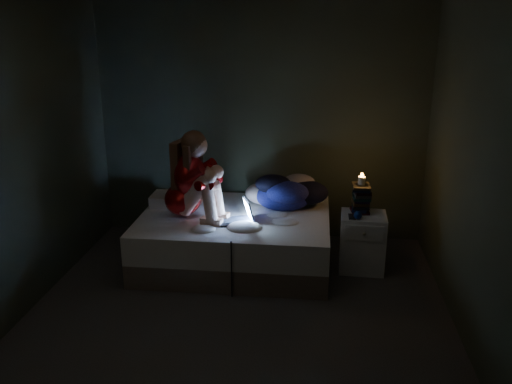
% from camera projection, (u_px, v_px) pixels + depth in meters
% --- Properties ---
extents(floor, '(3.60, 3.80, 0.02)m').
position_uv_depth(floor, '(237.00, 320.00, 4.54)').
color(floor, '#2B2826').
rests_on(floor, ground).
extents(wall_back, '(3.60, 0.02, 2.60)m').
position_uv_depth(wall_back, '(261.00, 123.00, 5.94)').
color(wall_back, '#2C3225').
rests_on(wall_back, ground).
extents(wall_front, '(3.60, 0.02, 2.60)m').
position_uv_depth(wall_front, '(168.00, 290.00, 2.33)').
color(wall_front, '#2C3225').
rests_on(wall_front, ground).
extents(wall_left, '(0.02, 3.80, 2.60)m').
position_uv_depth(wall_left, '(11.00, 163.00, 4.33)').
color(wall_left, '#2C3225').
rests_on(wall_left, ground).
extents(wall_right, '(0.02, 3.80, 2.60)m').
position_uv_depth(wall_right, '(480.00, 178.00, 3.94)').
color(wall_right, '#2C3225').
rests_on(wall_right, ground).
extents(bed, '(1.88, 1.41, 0.52)m').
position_uv_depth(bed, '(235.00, 239.00, 5.52)').
color(bed, silver).
rests_on(bed, ground).
extents(pillow, '(0.43, 0.31, 0.12)m').
position_uv_depth(pillow, '(173.00, 200.00, 5.68)').
color(pillow, white).
rests_on(pillow, bed).
extents(woman, '(0.62, 0.48, 0.89)m').
position_uv_depth(woman, '(182.00, 174.00, 5.23)').
color(woman, '#700505').
rests_on(woman, bed).
extents(laptop, '(0.39, 0.34, 0.23)m').
position_uv_depth(laptop, '(235.00, 211.00, 5.21)').
color(laptop, black).
rests_on(laptop, bed).
extents(clothes_pile, '(0.62, 0.49, 0.37)m').
position_uv_depth(clothes_pile, '(283.00, 190.00, 5.60)').
color(clothes_pile, '#0F1047').
rests_on(clothes_pile, bed).
extents(nightstand, '(0.45, 0.40, 0.58)m').
position_uv_depth(nightstand, '(362.00, 242.00, 5.36)').
color(nightstand, silver).
rests_on(nightstand, ground).
extents(book_stack, '(0.19, 0.25, 0.30)m').
position_uv_depth(book_stack, '(361.00, 198.00, 5.29)').
color(book_stack, black).
rests_on(book_stack, nightstand).
extents(candle, '(0.07, 0.07, 0.08)m').
position_uv_depth(candle, '(362.00, 179.00, 5.23)').
color(candle, beige).
rests_on(candle, book_stack).
extents(phone, '(0.08, 0.14, 0.01)m').
position_uv_depth(phone, '(352.00, 217.00, 5.20)').
color(phone, black).
rests_on(phone, nightstand).
extents(blue_orb, '(0.08, 0.08, 0.08)m').
position_uv_depth(blue_orb, '(358.00, 215.00, 5.13)').
color(blue_orb, '#071D54').
rests_on(blue_orb, nightstand).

